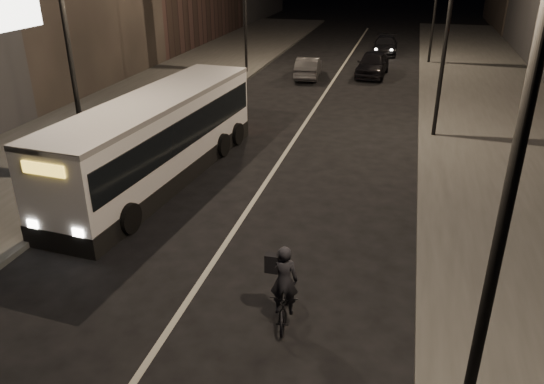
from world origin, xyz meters
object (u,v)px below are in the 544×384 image
Objects in this scene: cyclist_on_bicycle at (285,296)px; car_mid at (308,68)px; streetlight_right_near at (496,134)px; car_near at (372,64)px; car_far at (385,45)px; streetlight_right_mid at (443,3)px; city_bus at (158,135)px; streetlight_left_near at (72,20)px.

cyclist_on_bicycle reaches higher than car_mid.
streetlight_right_near is 4.24× the size of cyclist_on_bicycle.
car_near is at bearing 96.67° from streetlight_right_near.
car_mid is 10.28m from car_far.
streetlight_right_near and streetlight_right_mid have the same top height.
city_bus is 18.97m from car_near.
streetlight_right_near reaches higher than city_bus.
car_mid is at bearing -155.13° from car_near.
car_near is 1.12× the size of car_mid.
streetlight_right_mid is at bearing 69.80° from cyclist_on_bicycle.
car_far is (4.07, 9.44, -0.01)m from car_mid.
city_bus is (1.73, 1.29, -3.80)m from streetlight_left_near.
streetlight_left_near is 1.88× the size of car_near.
city_bus is at bearing -104.06° from car_far.
city_bus is at bearing 36.70° from streetlight_left_near.
streetlight_right_near is 1.88× the size of car_near.
streetlight_right_near is at bearing -49.83° from cyclist_on_bicycle.
car_mid is (1.98, 16.56, -0.92)m from city_bus.
streetlight_left_near is (-10.66, -8.00, 0.00)m from streetlight_right_mid.
car_mid is at bearing 125.19° from streetlight_right_mid.
streetlight_right_mid is 12.95m from car_mid.
streetlight_right_near is 27.19m from car_mid.
streetlight_left_near reaches higher than car_far.
streetlight_right_near is at bearing -90.00° from streetlight_right_mid.
streetlight_right_near is 2.10× the size of car_mid.
streetlight_left_near is 10.37m from cyclist_on_bicycle.
streetlight_right_mid is at bearing -71.14° from car_near.
streetlight_right_mid is at bearing 41.67° from city_bus.
car_far is at bearing 74.08° from streetlight_left_near.
city_bus is (-8.93, -6.71, -3.80)m from streetlight_right_mid.
streetlight_left_near reaches higher than car_mid.
streetlight_right_mid is 1.87× the size of car_far.
car_mid is at bearing 87.93° from city_bus.
streetlight_left_near is 28.78m from car_far.
car_mid is at bearing 92.39° from cyclist_on_bicycle.
streetlight_left_near reaches higher than car_near.
streetlight_right_mid is at bearing 90.00° from streetlight_right_near.
car_far is (-2.88, 19.30, -4.73)m from streetlight_right_mid.
streetlight_right_mid is at bearing 36.88° from streetlight_left_near.
streetlight_right_near is at bearing -86.29° from car_far.
car_mid is (-3.91, 23.06, -0.00)m from cyclist_on_bicycle.
car_near reaches higher than car_mid.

